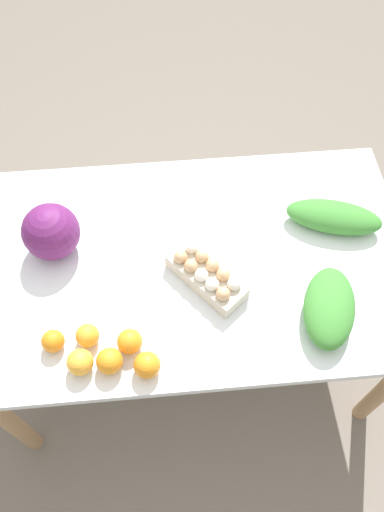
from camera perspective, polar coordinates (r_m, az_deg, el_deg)
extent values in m
plane|color=#70665B|center=(2.28, 0.00, -9.71)|extent=(8.00, 8.00, 0.00)
cube|color=silver|center=(1.66, 0.00, -0.64)|extent=(1.46, 0.88, 0.03)
cylinder|color=tan|center=(2.29, 16.12, 4.12)|extent=(0.06, 0.06, 0.68)
cylinder|color=tan|center=(2.24, -18.21, 1.62)|extent=(0.06, 0.06, 0.68)
cylinder|color=tan|center=(1.93, -20.09, -17.35)|extent=(0.06, 0.06, 0.68)
sphere|color=#601E5B|center=(1.66, -15.81, 2.69)|extent=(0.19, 0.19, 0.19)
cube|color=beige|center=(1.58, 1.69, -2.40)|extent=(0.26, 0.28, 0.06)
sphere|color=white|center=(1.52, 4.84, -3.20)|extent=(0.04, 0.04, 0.04)
sphere|color=tan|center=(1.54, 3.59, -2.13)|extent=(0.04, 0.04, 0.04)
sphere|color=tan|center=(1.55, 2.36, -1.08)|extent=(0.04, 0.04, 0.04)
sphere|color=tan|center=(1.57, 1.15, -0.06)|extent=(0.04, 0.04, 0.04)
sphere|color=white|center=(1.59, -0.03, 0.95)|extent=(0.04, 0.04, 0.04)
sphere|color=tan|center=(1.51, 3.58, -4.35)|extent=(0.04, 0.04, 0.04)
sphere|color=white|center=(1.52, 2.32, -3.26)|extent=(0.04, 0.04, 0.04)
sphere|color=white|center=(1.53, 1.08, -2.19)|extent=(0.04, 0.04, 0.04)
sphere|color=tan|center=(1.55, -0.12, -1.14)|extent=(0.04, 0.04, 0.04)
sphere|color=tan|center=(1.57, -1.30, -0.11)|extent=(0.04, 0.04, 0.04)
ellipsoid|color=#3D8433|center=(1.76, 15.91, 4.31)|extent=(0.35, 0.22, 0.09)
ellipsoid|color=#3D8433|center=(1.56, 15.41, -5.70)|extent=(0.23, 0.31, 0.10)
sphere|color=orange|center=(1.47, -9.41, -11.76)|extent=(0.08, 0.08, 0.08)
sphere|color=orange|center=(1.52, -11.86, -8.89)|extent=(0.07, 0.07, 0.07)
sphere|color=orange|center=(1.45, -5.17, -12.30)|extent=(0.08, 0.08, 0.08)
sphere|color=orange|center=(1.49, -7.14, -9.66)|extent=(0.08, 0.08, 0.08)
sphere|color=#F9A833|center=(1.49, -12.68, -11.76)|extent=(0.08, 0.08, 0.08)
sphere|color=orange|center=(1.54, -15.61, -9.35)|extent=(0.07, 0.07, 0.07)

